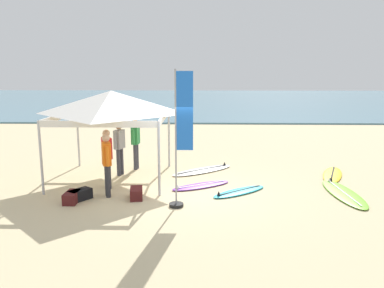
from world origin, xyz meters
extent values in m
plane|color=beige|center=(0.00, 0.00, 0.00)|extent=(80.00, 80.00, 0.00)
cube|color=#568499|center=(0.00, 31.58, 0.05)|extent=(80.00, 36.00, 0.10)
cylinder|color=#B7B7BC|center=(-3.84, -0.21, 1.02)|extent=(0.07, 0.07, 2.05)
cylinder|color=#B7B7BC|center=(-0.64, -0.21, 1.02)|extent=(0.07, 0.07, 2.05)
cylinder|color=#B7B7BC|center=(-3.84, 2.99, 1.02)|extent=(0.07, 0.07, 2.05)
cylinder|color=#B7B7BC|center=(-0.64, 2.99, 1.02)|extent=(0.07, 0.07, 2.05)
cube|color=white|center=(-2.24, -0.21, 1.96)|extent=(3.20, 0.03, 0.18)
cube|color=white|center=(-2.24, 2.99, 1.96)|extent=(3.20, 0.03, 0.18)
cube|color=white|center=(-3.84, 1.39, 1.96)|extent=(0.03, 3.20, 0.18)
cube|color=white|center=(-0.64, 1.39, 1.96)|extent=(0.03, 3.20, 0.18)
pyramid|color=white|center=(-2.24, 1.39, 2.40)|extent=(3.32, 3.32, 0.70)
ellipsoid|color=yellow|center=(4.74, 1.92, 0.04)|extent=(1.29, 2.17, 0.07)
cube|color=black|center=(4.74, 1.92, 0.07)|extent=(0.69, 1.69, 0.01)
cone|color=black|center=(4.43, 1.11, 0.13)|extent=(0.09, 0.09, 0.12)
ellipsoid|color=white|center=(0.53, 2.35, 0.04)|extent=(2.29, 1.95, 0.07)
cube|color=black|center=(0.53, 2.35, 0.07)|extent=(1.64, 1.26, 0.01)
cone|color=black|center=(1.31, 2.94, 0.13)|extent=(0.09, 0.09, 0.12)
ellipsoid|color=purple|center=(0.49, 0.62, 0.04)|extent=(1.88, 1.38, 0.07)
cube|color=white|center=(0.49, 0.62, 0.07)|extent=(1.40, 0.84, 0.01)
cone|color=white|center=(-0.17, 0.23, 0.13)|extent=(0.09, 0.09, 0.12)
ellipsoid|color=#7AD12D|center=(4.41, -0.01, 0.04)|extent=(0.83, 2.62, 0.07)
cube|color=white|center=(4.41, -0.01, 0.07)|extent=(0.16, 2.19, 0.01)
cone|color=white|center=(4.35, 1.05, 0.13)|extent=(0.09, 0.09, 0.12)
ellipsoid|color=#23B2CC|center=(1.56, 0.07, 0.04)|extent=(1.75, 1.49, 0.07)
cube|color=black|center=(1.56, 0.07, 0.07)|extent=(1.26, 0.96, 0.01)
cone|color=black|center=(0.97, -0.37, 0.13)|extent=(0.09, 0.09, 0.12)
cylinder|color=#383842|center=(-1.73, 2.70, 0.44)|extent=(0.13, 0.13, 0.88)
cylinder|color=#383842|center=(-1.76, 2.52, 0.44)|extent=(0.13, 0.13, 0.88)
cube|color=#2D8C47|center=(-1.74, 2.61, 1.18)|extent=(0.26, 0.38, 0.60)
sphere|color=tan|center=(-1.74, 2.61, 1.60)|extent=(0.21, 0.21, 0.21)
cylinder|color=#2D8C47|center=(-1.72, 2.84, 1.16)|extent=(0.09, 0.09, 0.54)
cylinder|color=#2D8C47|center=(-1.77, 2.38, 1.16)|extent=(0.09, 0.09, 0.54)
cylinder|color=#383842|center=(-2.11, 1.92, 0.44)|extent=(0.13, 0.13, 0.88)
cylinder|color=#383842|center=(-2.17, 1.75, 0.44)|extent=(0.13, 0.13, 0.88)
cube|color=gray|center=(-2.14, 1.84, 1.18)|extent=(0.33, 0.41, 0.60)
sphere|color=#9E7051|center=(-2.14, 1.84, 1.60)|extent=(0.21, 0.21, 0.21)
cylinder|color=gray|center=(-2.06, 2.05, 1.16)|extent=(0.09, 0.09, 0.54)
cylinder|color=gray|center=(-2.21, 1.62, 1.16)|extent=(0.09, 0.09, 0.54)
cylinder|color=#2D2D33|center=(-2.00, -0.39, 0.44)|extent=(0.13, 0.13, 0.88)
cylinder|color=#2D2D33|center=(-2.06, -0.23, 0.44)|extent=(0.13, 0.13, 0.88)
cube|color=orange|center=(-2.03, -0.31, 1.18)|extent=(0.33, 0.41, 0.60)
sphere|color=tan|center=(-2.03, -0.31, 1.60)|extent=(0.21, 0.21, 0.21)
cylinder|color=orange|center=(-1.95, -0.53, 1.16)|extent=(0.09, 0.09, 0.54)
cylinder|color=orange|center=(-2.11, -0.09, 1.16)|extent=(0.09, 0.09, 0.54)
cylinder|color=#2D2D33|center=(-2.15, 0.35, 0.44)|extent=(0.13, 0.13, 0.88)
cylinder|color=#2D2D33|center=(-2.24, 0.51, 0.44)|extent=(0.13, 0.13, 0.88)
cube|color=red|center=(-2.20, 0.43, 1.18)|extent=(0.37, 0.42, 0.60)
sphere|color=tan|center=(-2.20, 0.43, 1.60)|extent=(0.21, 0.21, 0.21)
cylinder|color=red|center=(-2.09, 0.23, 1.16)|extent=(0.09, 0.09, 0.54)
cylinder|color=red|center=(-2.31, 0.63, 1.16)|extent=(0.09, 0.09, 0.54)
cylinder|color=#99999E|center=(-0.13, -1.06, 1.70)|extent=(0.04, 0.04, 3.40)
cube|color=blue|center=(0.09, -1.06, 2.40)|extent=(0.40, 0.02, 1.90)
cylinder|color=black|center=(-0.13, -1.06, 0.04)|extent=(0.36, 0.36, 0.08)
cube|color=#4C1919|center=(-2.84, -0.83, 0.14)|extent=(0.33, 0.61, 0.28)
cube|color=#4C1919|center=(-1.23, -0.47, 0.14)|extent=(0.40, 0.64, 0.28)
cube|color=black|center=(-2.70, -0.63, 0.14)|extent=(0.61, 0.67, 0.28)
camera|label=1|loc=(0.50, -10.32, 3.41)|focal=36.36mm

